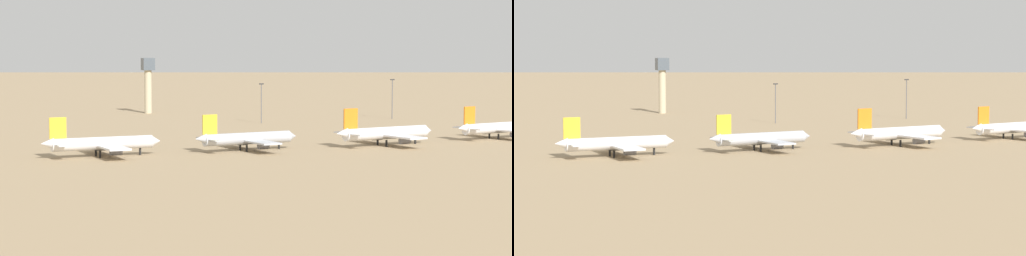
% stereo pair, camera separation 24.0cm
% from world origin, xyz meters
% --- Properties ---
extents(ground, '(4000.00, 4000.00, 0.00)m').
position_xyz_m(ground, '(0.00, 0.00, 0.00)').
color(ground, '#9E8460').
extents(ridge_center, '(415.00, 350.52, 106.45)m').
position_xyz_m(ridge_center, '(513.13, 1016.51, 53.22)').
color(ridge_center, slate).
rests_on(ridge_center, ground).
extents(parked_jet_yellow_1, '(36.02, 30.34, 11.90)m').
position_xyz_m(parked_jet_yellow_1, '(-45.68, -1.89, 3.90)').
color(parked_jet_yellow_1, white).
rests_on(parked_jet_yellow_1, ground).
extents(parked_jet_yellow_2, '(34.90, 29.65, 11.54)m').
position_xyz_m(parked_jet_yellow_2, '(-0.69, -1.05, 3.78)').
color(parked_jet_yellow_2, silver).
rests_on(parked_jet_yellow_2, ground).
extents(parked_jet_orange_3, '(37.41, 31.90, 12.39)m').
position_xyz_m(parked_jet_orange_3, '(45.76, -1.97, 4.06)').
color(parked_jet_orange_3, white).
rests_on(parked_jet_orange_3, ground).
extents(parked_jet_orange_4, '(34.47, 29.52, 11.46)m').
position_xyz_m(parked_jet_orange_4, '(91.67, 5.92, 3.76)').
color(parked_jet_orange_4, white).
rests_on(parked_jet_orange_4, ground).
extents(control_tower, '(5.20, 5.20, 24.63)m').
position_xyz_m(control_tower, '(11.15, 162.80, 14.86)').
color(control_tower, '#C6B793').
rests_on(control_tower, ground).
extents(light_pole_west, '(1.80, 0.50, 15.89)m').
position_xyz_m(light_pole_west, '(39.54, 94.33, 9.16)').
color(light_pole_west, '#59595E').
rests_on(light_pole_west, ground).
extents(light_pole_mid, '(1.80, 0.50, 16.60)m').
position_xyz_m(light_pole_mid, '(98.82, 97.06, 9.52)').
color(light_pole_mid, '#59595E').
rests_on(light_pole_mid, ground).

